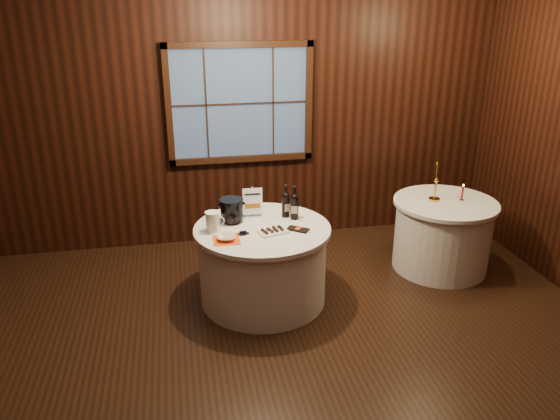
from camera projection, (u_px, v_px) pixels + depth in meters
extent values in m
plane|color=black|center=(283.00, 362.00, 4.45)|extent=(6.00, 6.00, 0.00)
cube|color=black|center=(240.00, 116.00, 6.17)|extent=(6.00, 0.02, 3.00)
cube|color=#3C537E|center=(240.00, 103.00, 6.09)|extent=(1.50, 0.01, 1.20)
cylinder|color=white|center=(263.00, 266.00, 5.22)|extent=(1.20, 1.20, 0.73)
cylinder|color=white|center=(262.00, 229.00, 5.08)|extent=(1.28, 1.28, 0.04)
cylinder|color=white|center=(442.00, 236.00, 5.85)|extent=(1.00, 1.00, 0.73)
cylinder|color=white|center=(446.00, 203.00, 5.71)|extent=(1.08, 1.08, 0.04)
cube|color=silver|center=(253.00, 216.00, 5.31)|extent=(0.16, 0.10, 0.02)
cube|color=silver|center=(252.00, 201.00, 5.26)|extent=(0.02, 0.02, 0.29)
cube|color=silver|center=(253.00, 201.00, 5.25)|extent=(0.19, 0.01, 0.27)
cylinder|color=black|center=(286.00, 206.00, 5.28)|extent=(0.08, 0.08, 0.21)
sphere|color=black|center=(286.00, 196.00, 5.24)|extent=(0.08, 0.08, 0.08)
cylinder|color=black|center=(286.00, 191.00, 5.22)|extent=(0.03, 0.03, 0.09)
cylinder|color=black|center=(286.00, 186.00, 5.20)|extent=(0.03, 0.03, 0.02)
cube|color=beige|center=(287.00, 208.00, 5.24)|extent=(0.06, 0.02, 0.07)
cylinder|color=black|center=(294.00, 208.00, 5.22)|extent=(0.08, 0.08, 0.21)
sphere|color=black|center=(295.00, 198.00, 5.18)|extent=(0.08, 0.08, 0.08)
cylinder|color=black|center=(295.00, 192.00, 5.16)|extent=(0.03, 0.03, 0.10)
cylinder|color=black|center=(295.00, 187.00, 5.14)|extent=(0.03, 0.03, 0.02)
cube|color=beige|center=(295.00, 210.00, 5.19)|extent=(0.06, 0.02, 0.08)
cylinder|color=black|center=(232.00, 221.00, 5.18)|extent=(0.16, 0.16, 0.03)
cylinder|color=black|center=(232.00, 210.00, 5.14)|extent=(0.21, 0.21, 0.18)
cylinder|color=black|center=(231.00, 200.00, 5.11)|extent=(0.23, 0.23, 0.02)
cube|color=silver|center=(273.00, 232.00, 4.96)|extent=(0.31, 0.25, 0.02)
cube|color=black|center=(298.00, 229.00, 5.01)|extent=(0.22, 0.20, 0.02)
cylinder|color=#3D2B16|center=(237.00, 233.00, 4.90)|extent=(0.06, 0.01, 0.03)
cylinder|color=white|center=(213.00, 222.00, 4.95)|extent=(0.12, 0.12, 0.18)
cylinder|color=white|center=(212.00, 213.00, 4.92)|extent=(0.13, 0.13, 0.01)
torus|color=white|center=(219.00, 221.00, 4.96)|extent=(0.09, 0.02, 0.09)
cube|color=#E44913|center=(227.00, 240.00, 4.81)|extent=(0.24, 0.24, 0.00)
imported|color=silver|center=(226.00, 238.00, 4.80)|extent=(0.18, 0.18, 0.04)
cylinder|color=gold|center=(434.00, 199.00, 5.73)|extent=(0.12, 0.12, 0.02)
cylinder|color=gold|center=(436.00, 181.00, 5.66)|extent=(0.03, 0.03, 0.37)
cylinder|color=gold|center=(438.00, 162.00, 5.58)|extent=(0.06, 0.06, 0.03)
cylinder|color=gold|center=(461.00, 200.00, 5.72)|extent=(0.05, 0.05, 0.01)
cylinder|color=#9D0C14|center=(462.00, 193.00, 5.69)|extent=(0.02, 0.02, 0.15)
sphere|color=#FFB23F|center=(463.00, 185.00, 5.66)|extent=(0.02, 0.02, 0.02)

